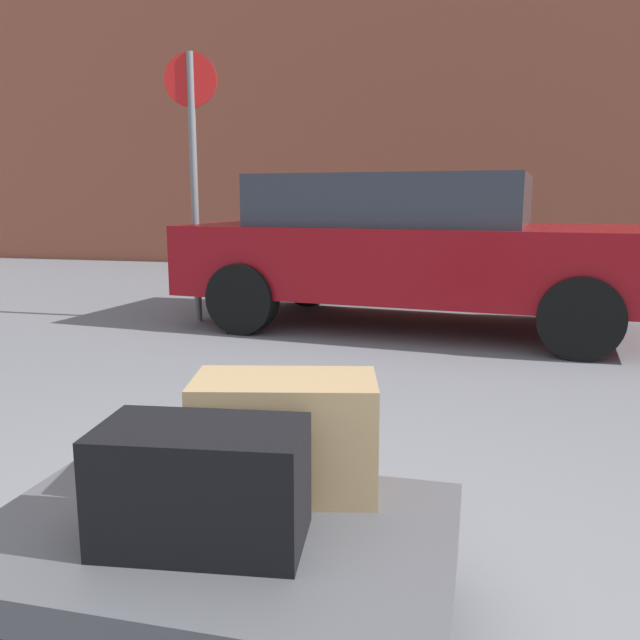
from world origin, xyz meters
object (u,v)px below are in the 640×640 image
luggage_cart (217,549)px  parked_car (412,247)px  duffel_bag_tan_rear_right (285,435)px  no_parking_sign (193,160)px  bollard_kerb_near (607,263)px  duffel_bag_black_front_right (202,485)px

luggage_cart → parked_car: size_ratio=0.29×
duffel_bag_tan_rear_right → no_parking_sign: size_ratio=0.21×
luggage_cart → duffel_bag_tan_rear_right: bearing=65.3°
duffel_bag_tan_rear_right → no_parking_sign: 4.83m
bollard_kerb_near → luggage_cart: bearing=-106.3°
parked_car → duffel_bag_black_front_right: bearing=-90.6°
duffel_bag_black_front_right → bollard_kerb_near: (2.36, 8.14, -0.16)m
luggage_cart → bollard_kerb_near: bearing=73.7°
parked_car → bollard_kerb_near: bearing=55.6°
duffel_bag_tan_rear_right → no_parking_sign: (-2.16, 4.20, 1.05)m
duffel_bag_black_front_right → luggage_cart: bearing=82.6°
duffel_bag_tan_rear_right → parked_car: (-0.07, 4.42, 0.24)m
parked_car → bollard_kerb_near: 4.11m
parked_car → no_parking_sign: no_parking_sign is taller
no_parking_sign → duffel_bag_tan_rear_right: bearing=-62.8°
duffel_bag_tan_rear_right → duffel_bag_black_front_right: bearing=-121.9°
luggage_cart → no_parking_sign: 5.07m
luggage_cart → duffel_bag_black_front_right: (-0.00, -0.08, 0.22)m
duffel_bag_black_front_right → duffel_bag_tan_rear_right: (0.12, 0.34, 0.02)m
no_parking_sign → luggage_cart: bearing=-65.5°
duffel_bag_black_front_right → parked_car: (0.05, 4.77, 0.27)m
luggage_cart → duffel_bag_black_front_right: duffel_bag_black_front_right is taller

